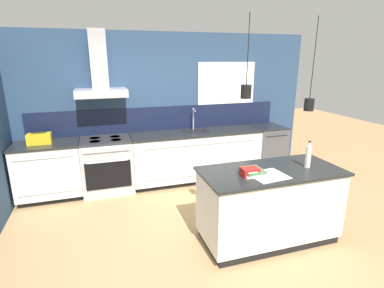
{
  "coord_description": "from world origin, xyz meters",
  "views": [
    {
      "loc": [
        -1.08,
        -3.19,
        2.18
      ],
      "look_at": [
        0.1,
        0.51,
        1.05
      ],
      "focal_mm": 28.0,
      "sensor_mm": 36.0,
      "label": 1
    }
  ],
  "objects_px": {
    "dishwasher": "(266,149)",
    "bottle_on_island": "(308,156)",
    "yellow_toolbox": "(39,139)",
    "book_stack": "(253,172)",
    "red_supply_box": "(250,172)",
    "oven_range": "(107,165)"
  },
  "relations": [
    {
      "from": "bottle_on_island",
      "to": "oven_range",
      "type": "bearing_deg",
      "value": 137.32
    },
    {
      "from": "oven_range",
      "to": "yellow_toolbox",
      "type": "relative_size",
      "value": 2.68
    },
    {
      "from": "red_supply_box",
      "to": "bottle_on_island",
      "type": "bearing_deg",
      "value": 3.05
    },
    {
      "from": "bottle_on_island",
      "to": "red_supply_box",
      "type": "xyz_separation_m",
      "value": [
        -0.79,
        -0.04,
        -0.09
      ]
    },
    {
      "from": "dishwasher",
      "to": "book_stack",
      "type": "relative_size",
      "value": 3.06
    },
    {
      "from": "bottle_on_island",
      "to": "red_supply_box",
      "type": "bearing_deg",
      "value": -176.95
    },
    {
      "from": "bottle_on_island",
      "to": "book_stack",
      "type": "height_order",
      "value": "bottle_on_island"
    },
    {
      "from": "book_stack",
      "to": "yellow_toolbox",
      "type": "bearing_deg",
      "value": 139.95
    },
    {
      "from": "dishwasher",
      "to": "yellow_toolbox",
      "type": "xyz_separation_m",
      "value": [
        -3.97,
        0.0,
        0.54
      ]
    },
    {
      "from": "oven_range",
      "to": "red_supply_box",
      "type": "distance_m",
      "value": 2.63
    },
    {
      "from": "dishwasher",
      "to": "bottle_on_island",
      "type": "distance_m",
      "value": 2.3
    },
    {
      "from": "dishwasher",
      "to": "red_supply_box",
      "type": "xyz_separation_m",
      "value": [
        -1.54,
        -2.13,
        0.5
      ]
    },
    {
      "from": "yellow_toolbox",
      "to": "book_stack",
      "type": "bearing_deg",
      "value": -40.05
    },
    {
      "from": "book_stack",
      "to": "yellow_toolbox",
      "type": "height_order",
      "value": "yellow_toolbox"
    },
    {
      "from": "oven_range",
      "to": "dishwasher",
      "type": "bearing_deg",
      "value": 0.08
    },
    {
      "from": "red_supply_box",
      "to": "yellow_toolbox",
      "type": "distance_m",
      "value": 3.23
    },
    {
      "from": "yellow_toolbox",
      "to": "bottle_on_island",
      "type": "bearing_deg",
      "value": -32.98
    },
    {
      "from": "book_stack",
      "to": "red_supply_box",
      "type": "distance_m",
      "value": 0.07
    },
    {
      "from": "dishwasher",
      "to": "yellow_toolbox",
      "type": "distance_m",
      "value": 4.0
    },
    {
      "from": "oven_range",
      "to": "yellow_toolbox",
      "type": "distance_m",
      "value": 1.1
    },
    {
      "from": "dishwasher",
      "to": "oven_range",
      "type": "bearing_deg",
      "value": -179.92
    },
    {
      "from": "dishwasher",
      "to": "book_stack",
      "type": "bearing_deg",
      "value": -125.3
    }
  ]
}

